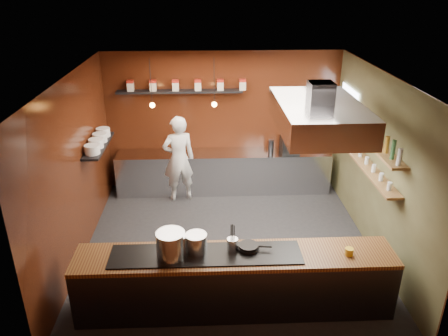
{
  "coord_description": "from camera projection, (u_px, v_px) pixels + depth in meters",
  "views": [
    {
      "loc": [
        -0.37,
        -6.54,
        4.41
      ],
      "look_at": [
        -0.07,
        0.4,
        1.32
      ],
      "focal_mm": 35.0,
      "sensor_mm": 36.0,
      "label": 1
    }
  ],
  "objects": [
    {
      "name": "ceiling",
      "position": [
        230.0,
        77.0,
        6.56
      ],
      "size": [
        5.0,
        5.0,
        0.0
      ],
      "primitive_type": "plane",
      "rotation": [
        3.14,
        0.0,
        0.0
      ],
      "color": "silver",
      "rests_on": "back_wall"
    },
    {
      "name": "floor",
      "position": [
        229.0,
        245.0,
        7.78
      ],
      "size": [
        5.0,
        5.0,
        0.0
      ],
      "primitive_type": "plane",
      "color": "black",
      "rests_on": "ground"
    },
    {
      "name": "pendant_left",
      "position": [
        152.0,
        103.0,
        8.4
      ],
      "size": [
        0.1,
        0.1,
        0.95
      ],
      "color": "black",
      "rests_on": "ceiling"
    },
    {
      "name": "plate_stacks",
      "position": [
        98.0,
        140.0,
        7.93
      ],
      "size": [
        0.26,
        1.16,
        0.16
      ],
      "color": "white",
      "rests_on": "plate_shelf"
    },
    {
      "name": "butter_jar",
      "position": [
        349.0,
        252.0,
        5.92
      ],
      "size": [
        0.13,
        0.13,
        0.1
      ],
      "primitive_type": "cylinder",
      "rotation": [
        0.0,
        0.0,
        -0.12
      ],
      "color": "yellow",
      "rests_on": "pass_counter"
    },
    {
      "name": "tin_shelf",
      "position": [
        180.0,
        91.0,
        9.01
      ],
      "size": [
        2.6,
        0.26,
        0.04
      ],
      "primitive_type": "cube",
      "color": "black",
      "rests_on": "back_wall"
    },
    {
      "name": "right_wall",
      "position": [
        379.0,
        165.0,
        7.27
      ],
      "size": [
        0.0,
        5.0,
        5.0
      ],
      "primitive_type": "plane",
      "rotation": [
        1.57,
        0.0,
        -1.57
      ],
      "color": "#484629",
      "rests_on": "ground"
    },
    {
      "name": "bottle_shelf_upper",
      "position": [
        367.0,
        136.0,
        7.37
      ],
      "size": [
        0.26,
        2.8,
        0.04
      ],
      "primitive_type": "cube",
      "color": "brown",
      "rests_on": "right_wall"
    },
    {
      "name": "bottles",
      "position": [
        368.0,
        128.0,
        7.31
      ],
      "size": [
        0.06,
        2.66,
        0.24
      ],
      "color": "silver",
      "rests_on": "bottle_shelf_upper"
    },
    {
      "name": "wine_glasses",
      "position": [
        364.0,
        157.0,
        7.52
      ],
      "size": [
        0.07,
        2.37,
        0.13
      ],
      "color": "silver",
      "rests_on": "bottle_shelf_lower"
    },
    {
      "name": "frying_pan",
      "position": [
        249.0,
        247.0,
        6.01
      ],
      "size": [
        0.47,
        0.3,
        0.07
      ],
      "color": "black",
      "rests_on": "pass_counter"
    },
    {
      "name": "chef",
      "position": [
        179.0,
        159.0,
        9.04
      ],
      "size": [
        0.76,
        0.61,
        1.83
      ],
      "primitive_type": "imported",
      "rotation": [
        0.0,
        0.0,
        3.42
      ],
      "color": "silver",
      "rests_on": "floor"
    },
    {
      "name": "espresso_machine",
      "position": [
        290.0,
        144.0,
        9.34
      ],
      "size": [
        0.39,
        0.37,
        0.38
      ],
      "primitive_type": "cube",
      "rotation": [
        0.0,
        0.0,
        0.03
      ],
      "color": "black",
      "rests_on": "prep_counter"
    },
    {
      "name": "utensil_crock",
      "position": [
        232.0,
        245.0,
        5.95
      ],
      "size": [
        0.17,
        0.17,
        0.19
      ],
      "primitive_type": "cylinder",
      "rotation": [
        0.0,
        0.0,
        -0.17
      ],
      "color": "silver",
      "rests_on": "pass_counter"
    },
    {
      "name": "plate_shelf",
      "position": [
        99.0,
        146.0,
        7.97
      ],
      "size": [
        0.3,
        1.4,
        0.04
      ],
      "primitive_type": "cube",
      "color": "black",
      "rests_on": "left_wall"
    },
    {
      "name": "pendant_right",
      "position": [
        214.0,
        102.0,
        8.45
      ],
      "size": [
        0.1,
        0.1,
        0.95
      ],
      "color": "black",
      "rests_on": "ceiling"
    },
    {
      "name": "prep_counter",
      "position": [
        224.0,
        172.0,
        9.58
      ],
      "size": [
        4.6,
        0.65,
        0.9
      ],
      "primitive_type": "cube",
      "color": "silver",
      "rests_on": "floor"
    },
    {
      "name": "left_wall",
      "position": [
        75.0,
        171.0,
        7.07
      ],
      "size": [
        0.0,
        5.0,
        5.0
      ],
      "primitive_type": "plane",
      "rotation": [
        1.57,
        0.0,
        1.57
      ],
      "color": "#38140A",
      "rests_on": "ground"
    },
    {
      "name": "pass_counter",
      "position": [
        235.0,
        281.0,
        6.13
      ],
      "size": [
        4.4,
        0.72,
        0.94
      ],
      "color": "#38383D",
      "rests_on": "floor"
    },
    {
      "name": "stockpot_large",
      "position": [
        171.0,
        245.0,
        5.78
      ],
      "size": [
        0.45,
        0.45,
        0.38
      ],
      "primitive_type": "cylinder",
      "rotation": [
        0.0,
        0.0,
        -0.18
      ],
      "color": "silver",
      "rests_on": "pass_counter"
    },
    {
      "name": "bottle_shelf_lower",
      "position": [
        363.0,
        161.0,
        7.56
      ],
      "size": [
        0.26,
        2.8,
        0.04
      ],
      "primitive_type": "cube",
      "color": "brown",
      "rests_on": "right_wall"
    },
    {
      "name": "back_wall",
      "position": [
        223.0,
        121.0,
        9.45
      ],
      "size": [
        5.0,
        0.0,
        5.0
      ],
      "primitive_type": "plane",
      "rotation": [
        1.57,
        0.0,
        0.0
      ],
      "color": "#38140A",
      "rests_on": "ground"
    },
    {
      "name": "stockpot_small",
      "position": [
        196.0,
        243.0,
        5.91
      ],
      "size": [
        0.33,
        0.33,
        0.28
      ],
      "primitive_type": "cylinder",
      "rotation": [
        0.0,
        0.0,
        0.12
      ],
      "color": "silver",
      "rests_on": "pass_counter"
    },
    {
      "name": "window_pane",
      "position": [
        348.0,
        113.0,
        8.66
      ],
      "size": [
        0.0,
        1.0,
        1.0
      ],
      "primitive_type": "plane",
      "rotation": [
        1.57,
        0.0,
        -1.57
      ],
      "color": "white",
      "rests_on": "right_wall"
    },
    {
      "name": "extractor_hood",
      "position": [
        319.0,
        115.0,
        6.45
      ],
      "size": [
        1.2,
        2.0,
        0.72
      ],
      "color": "#38383D",
      "rests_on": "ceiling"
    },
    {
      "name": "storage_tins",
      "position": [
        187.0,
        85.0,
        8.96
      ],
      "size": [
        2.43,
        0.13,
        0.22
      ],
      "color": "beige",
      "rests_on": "tin_shelf"
    }
  ]
}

